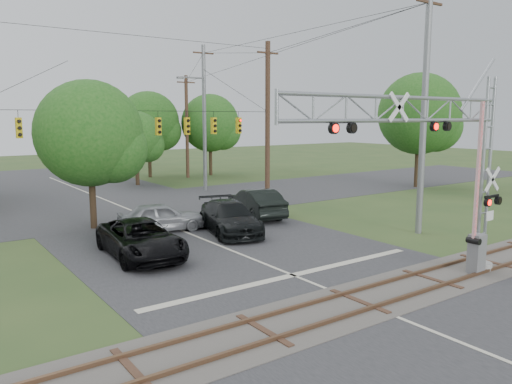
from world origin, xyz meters
TOP-DOWN VIEW (x-y plane):
  - ground at (0.00, 0.00)m, footprint 160.00×160.00m
  - road_main at (0.00, 10.00)m, footprint 14.00×90.00m
  - road_cross at (0.00, 24.00)m, footprint 90.00×12.00m
  - railroad_track at (0.00, 2.00)m, footprint 90.00×3.20m
  - crossing_gantry at (3.48, 1.63)m, footprint 11.11×0.99m
  - traffic_signal_span at (0.85, 20.00)m, footprint 19.34×0.36m
  - pickup_black at (-3.81, 11.53)m, footprint 3.14×6.12m
  - car_dark at (1.93, 13.22)m, footprint 3.85×6.28m
  - sedan_silver at (-0.93, 15.70)m, footprint 4.93×2.65m
  - suv_dark at (5.64, 15.99)m, footprint 2.95×5.69m
  - streetlight at (8.39, 27.55)m, footprint 2.56×0.27m
  - utility_poles at (2.02, 22.53)m, footprint 25.19×29.93m
  - treeline at (-0.50, 32.79)m, footprint 55.29×29.61m

SIDE VIEW (x-z plane):
  - ground at x=0.00m, z-range 0.00..0.00m
  - road_main at x=0.00m, z-range 0.00..0.02m
  - road_cross at x=0.00m, z-range 0.00..0.02m
  - railroad_track at x=0.00m, z-range -0.05..0.11m
  - sedan_silver at x=-0.93m, z-range 0.00..1.59m
  - pickup_black at x=-3.81m, z-range 0.00..1.65m
  - car_dark at x=1.93m, z-range 0.00..1.70m
  - suv_dark at x=5.64m, z-range 0.00..1.79m
  - crossing_gantry at x=3.48m, z-range 0.89..8.65m
  - streetlight at x=8.39m, z-range 0.57..10.16m
  - traffic_signal_span at x=0.85m, z-range -0.02..11.48m
  - treeline at x=-0.50m, z-range 0.86..10.93m
  - utility_poles at x=2.02m, z-range -0.57..12.78m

